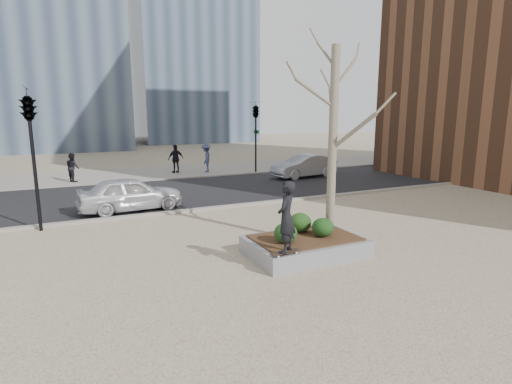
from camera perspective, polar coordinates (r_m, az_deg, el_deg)
name	(u,v)px	position (r m, az deg, el deg)	size (l,w,h in m)	color
ground	(272,260)	(10.44, 2.29, -9.70)	(120.00, 120.00, 0.00)	#B8AE87
street	(175,193)	(19.53, -11.51, -0.08)	(60.00, 8.00, 0.02)	black
far_sidewalk	(147,173)	(26.29, -15.27, 2.57)	(60.00, 6.00, 0.02)	gray
planter	(305,246)	(10.84, 7.02, -7.72)	(3.00, 2.00, 0.45)	gray
planter_mulch	(305,238)	(10.77, 7.05, -6.49)	(2.70, 1.70, 0.04)	#382314
sycamore_tree	(334,111)	(11.09, 11.06, 11.32)	(2.80, 2.80, 6.60)	gray
shrub_left	(286,233)	(10.18, 4.25, -5.86)	(0.60, 0.60, 0.51)	#143F17
shrub_middle	(300,222)	(11.15, 6.34, -4.33)	(0.62, 0.62, 0.53)	#123711
shrub_right	(323,227)	(10.81, 9.54, -4.99)	(0.59, 0.59, 0.50)	#123A14
skateboard	(286,253)	(9.50, 4.27, -8.72)	(0.78, 0.20, 0.07)	black
skateboarder	(286,217)	(9.24, 4.35, -3.58)	(0.61, 0.40, 1.69)	black
police_car	(131,194)	(16.14, -17.47, -0.25)	(1.57, 3.89, 1.33)	silver
car_silver	(304,166)	(23.90, 6.87, 3.71)	(1.41, 4.06, 1.34)	#A0A3A8
car_third	(408,158)	(30.43, 20.90, 4.56)	(1.79, 4.41, 1.28)	#51535C
pedestrian_a	(73,167)	(24.34, -24.72, 3.22)	(0.78, 0.60, 1.60)	black
pedestrian_b	(206,158)	(26.01, -7.13, 4.84)	(1.18, 0.68, 1.82)	#384165
pedestrian_c	(176,159)	(26.01, -11.37, 4.68)	(1.06, 0.44, 1.80)	black
traffic_light_near	(34,161)	(14.33, -29.15, 3.84)	(0.60, 2.48, 4.50)	black
traffic_light_far	(256,137)	(25.77, -0.04, 7.80)	(0.60, 2.48, 4.50)	black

